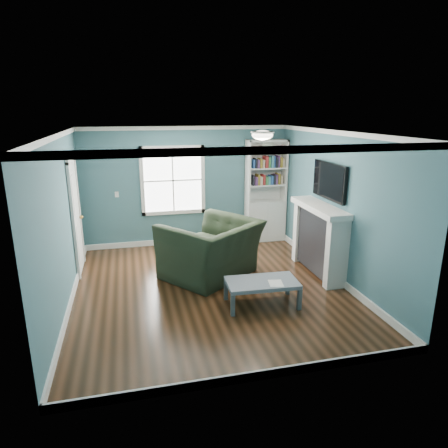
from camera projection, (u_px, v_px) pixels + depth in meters
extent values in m
plane|color=black|center=(210.00, 288.00, 6.81)|extent=(5.00, 5.00, 0.00)
plane|color=#3D6D76|center=(187.00, 187.00, 8.79)|extent=(4.50, 0.00, 4.50)
plane|color=#3D6D76|center=(259.00, 274.00, 4.12)|extent=(4.50, 0.00, 4.50)
plane|color=#3D6D76|center=(62.00, 223.00, 5.94)|extent=(0.00, 5.00, 5.00)
plane|color=#3D6D76|center=(336.00, 207.00, 6.96)|extent=(0.00, 5.00, 5.00)
plane|color=white|center=(209.00, 132.00, 6.09)|extent=(5.00, 5.00, 0.00)
cube|color=white|center=(188.00, 240.00, 9.11)|extent=(4.50, 0.03, 0.12)
cube|color=white|center=(255.00, 376.00, 4.47)|extent=(4.50, 0.03, 0.12)
cube|color=white|center=(72.00, 299.00, 6.29)|extent=(0.03, 5.00, 0.12)
cube|color=white|center=(330.00, 273.00, 7.30)|extent=(0.03, 5.00, 0.12)
cube|color=white|center=(185.00, 128.00, 8.42)|extent=(4.50, 0.04, 0.08)
cube|color=white|center=(261.00, 150.00, 3.79)|extent=(4.50, 0.04, 0.08)
cube|color=white|center=(53.00, 137.00, 5.60)|extent=(0.04, 5.00, 0.08)
cube|color=white|center=(341.00, 133.00, 6.61)|extent=(0.04, 5.00, 0.08)
cube|color=white|center=(173.00, 180.00, 8.67)|extent=(1.24, 0.01, 1.34)
cube|color=white|center=(142.00, 182.00, 8.51)|extent=(0.08, 0.06, 1.50)
cube|color=white|center=(203.00, 179.00, 8.81)|extent=(0.08, 0.06, 1.50)
cube|color=white|center=(174.00, 212.00, 8.85)|extent=(1.40, 0.06, 0.08)
cube|color=white|center=(172.00, 147.00, 8.46)|extent=(1.40, 0.06, 0.08)
cube|color=white|center=(173.00, 181.00, 8.66)|extent=(1.24, 0.03, 0.03)
cube|color=white|center=(173.00, 181.00, 8.66)|extent=(0.03, 0.03, 1.34)
cube|color=silver|center=(265.00, 221.00, 9.23)|extent=(0.90, 0.35, 0.90)
cube|color=silver|center=(248.00, 172.00, 8.82)|extent=(0.04, 0.35, 1.40)
cube|color=silver|center=(284.00, 171.00, 9.01)|extent=(0.04, 0.35, 1.40)
cube|color=silver|center=(264.00, 170.00, 9.07)|extent=(0.90, 0.02, 1.40)
cube|color=silver|center=(267.00, 141.00, 8.73)|extent=(0.90, 0.35, 0.04)
cube|color=silver|center=(265.00, 201.00, 9.10)|extent=(0.84, 0.33, 0.03)
cube|color=silver|center=(266.00, 185.00, 9.00)|extent=(0.84, 0.33, 0.03)
cube|color=silver|center=(266.00, 168.00, 8.89)|extent=(0.84, 0.33, 0.03)
cube|color=silver|center=(267.00, 152.00, 8.79)|extent=(0.84, 0.33, 0.03)
cube|color=black|center=(266.00, 179.00, 8.94)|extent=(0.70, 0.25, 0.22)
cube|color=#593366|center=(267.00, 162.00, 8.84)|extent=(0.70, 0.25, 0.22)
cylinder|color=beige|center=(268.00, 145.00, 8.70)|extent=(0.26, 0.06, 0.26)
cube|color=black|center=(319.00, 242.00, 7.31)|extent=(0.30, 1.20, 1.10)
cube|color=black|center=(318.00, 252.00, 7.36)|extent=(0.22, 0.65, 0.70)
cube|color=silver|center=(337.00, 254.00, 6.68)|extent=(0.36, 0.16, 1.20)
cube|color=silver|center=(303.00, 232.00, 7.93)|extent=(0.36, 0.16, 1.20)
cube|color=silver|center=(320.00, 208.00, 7.12)|extent=(0.44, 1.58, 0.10)
cube|color=black|center=(329.00, 181.00, 7.02)|extent=(0.06, 1.10, 0.65)
cube|color=silver|center=(76.00, 217.00, 7.33)|extent=(0.04, 0.80, 2.05)
cube|color=white|center=(74.00, 224.00, 6.91)|extent=(0.05, 0.08, 2.13)
cube|color=white|center=(79.00, 212.00, 7.75)|extent=(0.05, 0.08, 2.13)
cube|color=white|center=(70.00, 159.00, 7.04)|extent=(0.05, 0.98, 0.08)
sphere|color=#BF8C3F|center=(81.00, 217.00, 7.64)|extent=(0.07, 0.07, 0.07)
ellipsoid|color=white|center=(262.00, 135.00, 6.41)|extent=(0.34, 0.34, 0.15)
cylinder|color=white|center=(262.00, 132.00, 6.39)|extent=(0.38, 0.38, 0.03)
cube|color=white|center=(117.00, 194.00, 8.46)|extent=(0.08, 0.01, 0.12)
imported|color=black|center=(211.00, 240.00, 7.13)|extent=(1.86, 1.77, 1.37)
cube|color=#454E53|center=(233.00, 305.00, 5.85)|extent=(0.06, 0.06, 0.34)
cube|color=#454E53|center=(299.00, 299.00, 6.04)|extent=(0.06, 0.06, 0.34)
cube|color=#454E53|center=(226.00, 290.00, 6.36)|extent=(0.06, 0.06, 0.34)
cube|color=#454E53|center=(288.00, 285.00, 6.54)|extent=(0.06, 0.06, 0.34)
cube|color=slate|center=(262.00, 283.00, 6.14)|extent=(1.12, 0.65, 0.06)
cube|color=white|center=(276.00, 283.00, 6.05)|extent=(0.25, 0.30, 0.00)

